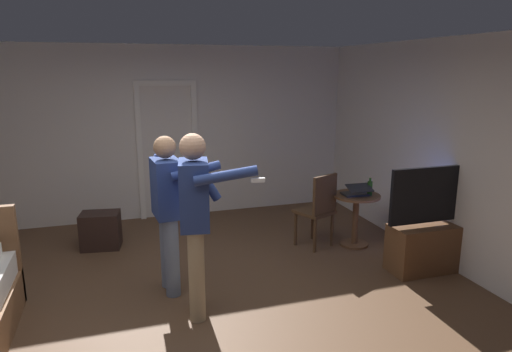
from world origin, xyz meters
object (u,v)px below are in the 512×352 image
at_px(laptop, 356,192).
at_px(person_striped_shirt, 169,204).
at_px(tv_flatscreen, 428,239).
at_px(person_blue_shirt, 196,213).
at_px(suitcase_dark, 101,230).
at_px(wooden_chair, 319,207).
at_px(side_table, 356,211).
at_px(bottle_on_table, 370,188).

xyz_separation_m(laptop, person_striped_shirt, (-2.45, -0.50, 0.20)).
xyz_separation_m(tv_flatscreen, person_blue_shirt, (-2.72, -0.16, 0.63)).
relative_size(tv_flatscreen, person_blue_shirt, 0.71).
bearing_deg(person_blue_shirt, suitcase_dark, 114.31).
relative_size(laptop, wooden_chair, 0.34).
xyz_separation_m(person_striped_shirt, suitcase_dark, (-0.73, 1.47, -0.71)).
xyz_separation_m(side_table, person_striped_shirt, (-2.48, -0.54, 0.48)).
distance_m(wooden_chair, person_striped_shirt, 2.13).
relative_size(tv_flatscreen, side_table, 1.77).
xyz_separation_m(side_table, suitcase_dark, (-3.22, 0.93, -0.23)).
bearing_deg(bottle_on_table, side_table, 150.26).
distance_m(side_table, person_striped_shirt, 2.59).
xyz_separation_m(wooden_chair, person_striped_shirt, (-1.99, -0.63, 0.41)).
distance_m(tv_flatscreen, suitcase_dark, 4.09).
distance_m(person_blue_shirt, person_striped_shirt, 0.59).
height_order(wooden_chair, person_striped_shirt, person_striped_shirt).
relative_size(person_striped_shirt, suitcase_dark, 3.39).
bearing_deg(person_striped_shirt, laptop, 11.46).
bearing_deg(person_striped_shirt, tv_flatscreen, -7.76).
bearing_deg(suitcase_dark, wooden_chair, -8.18).
bearing_deg(person_striped_shirt, suitcase_dark, 116.40).
height_order(laptop, person_blue_shirt, person_blue_shirt).
xyz_separation_m(wooden_chair, suitcase_dark, (-2.72, 0.84, -0.31)).
bearing_deg(laptop, bottle_on_table, -12.11).
bearing_deg(wooden_chair, person_striped_shirt, -162.40).
bearing_deg(person_blue_shirt, laptop, 24.90).
xyz_separation_m(bottle_on_table, person_striped_shirt, (-2.62, -0.46, 0.16)).
bearing_deg(laptop, person_blue_shirt, -155.10).
bearing_deg(bottle_on_table, suitcase_dark, 163.22).
xyz_separation_m(side_table, person_blue_shirt, (-2.30, -1.10, 0.54)).
bearing_deg(bottle_on_table, tv_flatscreen, -72.13).
relative_size(wooden_chair, person_striped_shirt, 0.60).
relative_size(tv_flatscreen, bottle_on_table, 5.39).
bearing_deg(side_table, suitcase_dark, 163.84).
xyz_separation_m(wooden_chair, person_blue_shirt, (-1.81, -1.19, 0.47)).
distance_m(tv_flatscreen, person_striped_shirt, 2.98).
relative_size(tv_flatscreen, wooden_chair, 1.25).
height_order(bottle_on_table, person_striped_shirt, person_striped_shirt).
bearing_deg(tv_flatscreen, person_blue_shirt, -176.62).
bearing_deg(suitcase_dark, side_table, -7.18).
height_order(tv_flatscreen, side_table, tv_flatscreen).
height_order(side_table, wooden_chair, wooden_chair).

